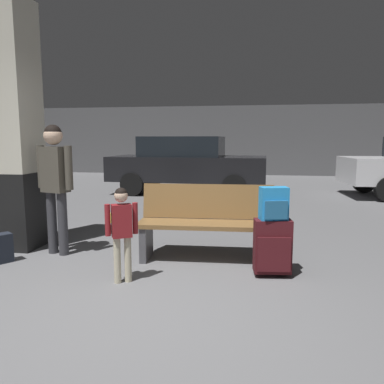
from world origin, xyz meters
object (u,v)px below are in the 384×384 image
object	(u,v)px
suitcase	(272,246)
child	(122,225)
structural_pillar	(13,128)
adult	(55,175)
parked_car_far	(187,163)
backpack_bright	(274,204)
bench	(207,223)

from	to	relation	value
suitcase	child	bearing A→B (deg)	-164.32
child	suitcase	bearing A→B (deg)	15.68
structural_pillar	adult	size ratio (longest dim) A/B	1.98
adult	parked_car_far	world-z (taller)	adult
adult	parked_car_far	distance (m)	5.72
suitcase	child	xyz separation A→B (m)	(-1.49, -0.42, 0.27)
suitcase	backpack_bright	bearing A→B (deg)	-21.23
bench	suitcase	size ratio (longest dim) A/B	2.69
suitcase	parked_car_far	size ratio (longest dim) A/B	0.15
backpack_bright	child	size ratio (longest dim) A/B	0.35
backpack_bright	parked_car_far	bearing A→B (deg)	108.11
adult	parked_car_far	size ratio (longest dim) A/B	0.39
suitcase	backpack_bright	distance (m)	0.45
child	adult	bearing A→B (deg)	145.03
suitcase	adult	distance (m)	2.73
bench	parked_car_far	size ratio (longest dim) A/B	0.39
structural_pillar	child	world-z (taller)	structural_pillar
backpack_bright	child	world-z (taller)	child
structural_pillar	adult	distance (m)	0.92
structural_pillar	bench	world-z (taller)	structural_pillar
backpack_bright	adult	distance (m)	2.65
structural_pillar	backpack_bright	distance (m)	3.44
suitcase	parked_car_far	distance (m)	6.38
structural_pillar	bench	size ratio (longest dim) A/B	1.95
bench	suitcase	xyz separation A→B (m)	(0.75, -0.46, -0.12)
adult	structural_pillar	bearing A→B (deg)	162.07
structural_pillar	suitcase	world-z (taller)	structural_pillar
bench	backpack_bright	size ratio (longest dim) A/B	4.78
bench	suitcase	world-z (taller)	bench
backpack_bright	suitcase	bearing A→B (deg)	158.77
bench	parked_car_far	bearing A→B (deg)	102.40
structural_pillar	parked_car_far	xyz separation A→B (m)	(1.31, 5.46, -0.77)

